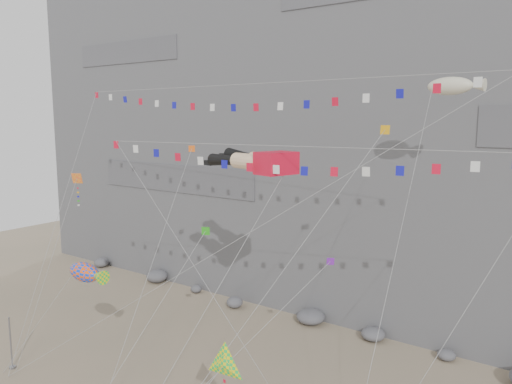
# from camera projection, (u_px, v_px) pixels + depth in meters

# --- Properties ---
(cliff) EXTENTS (80.00, 28.00, 50.00)m
(cliff) POSITION_uv_depth(u_px,v_px,m) (382.00, 58.00, 53.94)
(cliff) COLOR slate
(cliff) RESTS_ON ground
(talus_boulders) EXTENTS (60.00, 3.00, 1.20)m
(talus_boulders) POSITION_uv_depth(u_px,v_px,m) (311.00, 317.00, 45.45)
(talus_boulders) COLOR slate
(talus_boulders) RESTS_ON ground
(anchor_pole_left) EXTENTS (0.12, 0.12, 4.01)m
(anchor_pole_left) POSITION_uv_depth(u_px,v_px,m) (11.00, 343.00, 37.12)
(anchor_pole_left) COLOR gray
(anchor_pole_left) RESTS_ON ground
(legs_kite) EXTENTS (8.47, 18.03, 21.74)m
(legs_kite) POSITION_uv_depth(u_px,v_px,m) (254.00, 161.00, 34.16)
(legs_kite) COLOR red
(legs_kite) RESTS_ON ground
(flag_banner_upper) EXTENTS (36.50, 13.67, 27.29)m
(flag_banner_upper) POSITION_uv_depth(u_px,v_px,m) (244.00, 85.00, 36.31)
(flag_banner_upper) COLOR red
(flag_banner_upper) RESTS_ON ground
(flag_banner_lower) EXTENTS (28.18, 7.77, 19.49)m
(flag_banner_lower) POSITION_uv_depth(u_px,v_px,m) (290.00, 146.00, 30.30)
(flag_banner_lower) COLOR red
(flag_banner_lower) RESTS_ON ground
(harlequin_kite) EXTENTS (1.66, 6.45, 15.05)m
(harlequin_kite) POSITION_uv_depth(u_px,v_px,m) (77.00, 179.00, 38.91)
(harlequin_kite) COLOR red
(harlequin_kite) RESTS_ON ground
(fish_windsock) EXTENTS (7.44, 4.37, 10.04)m
(fish_windsock) POSITION_uv_depth(u_px,v_px,m) (84.00, 272.00, 35.36)
(fish_windsock) COLOR #FF540D
(fish_windsock) RESTS_ON ground
(delta_kite) EXTENTS (3.99, 6.26, 8.92)m
(delta_kite) POSITION_uv_depth(u_px,v_px,m) (224.00, 365.00, 25.27)
(delta_kite) COLOR yellow
(delta_kite) RESTS_ON ground
(blimp_windsock) EXTENTS (4.03, 15.32, 25.17)m
(blimp_windsock) POSITION_uv_depth(u_px,v_px,m) (450.00, 87.00, 32.07)
(blimp_windsock) COLOR beige
(blimp_windsock) RESTS_ON ground
(small_kite_a) EXTENTS (4.31, 13.72, 21.23)m
(small_kite_a) POSITION_uv_depth(u_px,v_px,m) (190.00, 155.00, 36.81)
(small_kite_a) COLOR orange
(small_kite_a) RESTS_ON ground
(small_kite_b) EXTENTS (6.88, 12.05, 16.22)m
(small_kite_b) POSITION_uv_depth(u_px,v_px,m) (327.00, 265.00, 31.20)
(small_kite_b) COLOR purple
(small_kite_b) RESTS_ON ground
(small_kite_c) EXTENTS (1.90, 11.50, 15.59)m
(small_kite_c) POSITION_uv_depth(u_px,v_px,m) (204.00, 234.00, 32.89)
(small_kite_c) COLOR green
(small_kite_c) RESTS_ON ground
(small_kite_d) EXTENTS (8.41, 14.17, 23.67)m
(small_kite_d) POSITION_uv_depth(u_px,v_px,m) (381.00, 136.00, 29.43)
(small_kite_d) COLOR #EFA614
(small_kite_d) RESTS_ON ground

